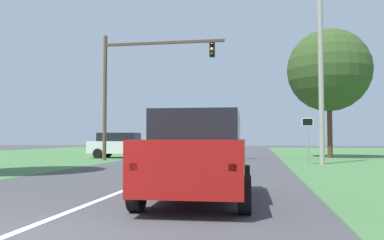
% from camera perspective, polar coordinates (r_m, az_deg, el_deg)
% --- Properties ---
extents(ground_plane, '(120.00, 120.00, 0.00)m').
position_cam_1_polar(ground_plane, '(16.14, -3.35, -7.60)').
color(ground_plane, '#424244').
extents(red_suv_near, '(2.40, 4.65, 2.00)m').
position_cam_1_polar(red_suv_near, '(9.02, 0.99, -4.89)').
color(red_suv_near, '#9E1411').
rests_on(red_suv_near, ground_plane).
extents(pickup_truck_lead, '(2.25, 5.52, 1.85)m').
position_cam_1_polar(pickup_truck_lead, '(17.14, -1.40, -4.06)').
color(pickup_truck_lead, '#B7B2A8').
rests_on(pickup_truck_lead, ground_plane).
extents(traffic_light, '(7.82, 0.40, 8.00)m').
position_cam_1_polar(traffic_light, '(25.69, -8.15, 6.11)').
color(traffic_light, brown).
rests_on(traffic_light, ground_plane).
extents(keep_moving_sign, '(0.60, 0.09, 2.62)m').
position_cam_1_polar(keep_moving_sign, '(22.20, 16.19, -1.82)').
color(keep_moving_sign, gray).
rests_on(keep_moving_sign, ground_plane).
extents(oak_tree_right, '(5.94, 5.94, 9.28)m').
position_cam_1_polar(oak_tree_right, '(30.64, 18.96, 6.72)').
color(oak_tree_right, '#4C351E').
rests_on(oak_tree_right, ground_plane).
extents(crossing_suv_far, '(4.62, 2.05, 1.79)m').
position_cam_1_polar(crossing_suv_far, '(28.80, -10.07, -3.50)').
color(crossing_suv_far, silver).
rests_on(crossing_suv_far, ground_plane).
extents(utility_pole_right, '(0.28, 0.28, 10.21)m').
position_cam_1_polar(utility_pole_right, '(23.04, 17.93, 6.76)').
color(utility_pole_right, '#9E998E').
rests_on(utility_pole_right, ground_plane).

